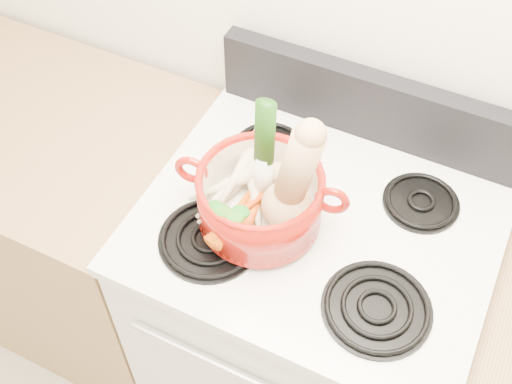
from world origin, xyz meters
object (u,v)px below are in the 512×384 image
at_px(stove_body, 306,322).
at_px(dutch_oven, 260,198).
at_px(leek, 264,152).
at_px(squash, 299,181).

height_order(stove_body, dutch_oven, dutch_oven).
bearing_deg(dutch_oven, leek, 95.46).
bearing_deg(dutch_oven, stove_body, 19.94).
relative_size(stove_body, squash, 3.28).
xyz_separation_m(stove_body, leek, (-0.12, -0.03, 0.68)).
relative_size(stove_body, dutch_oven, 3.45).
bearing_deg(dutch_oven, squash, -11.11).
distance_m(stove_body, squash, 0.68).
relative_size(dutch_oven, squash, 0.95).
bearing_deg(squash, dutch_oven, -171.48).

